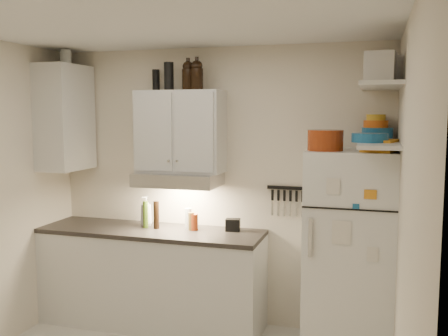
# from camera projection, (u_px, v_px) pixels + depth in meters

# --- Properties ---
(ceiling) EXTENTS (3.20, 3.00, 0.02)m
(ceiling) POSITION_uv_depth(u_px,v_px,m) (145.00, 15.00, 3.15)
(ceiling) COLOR white
(ceiling) RESTS_ON ground
(back_wall) EXTENTS (3.20, 0.02, 2.60)m
(back_wall) POSITION_uv_depth(u_px,v_px,m) (217.00, 187.00, 4.74)
(back_wall) COLOR beige
(back_wall) RESTS_ON ground
(right_wall) EXTENTS (0.02, 3.00, 2.60)m
(right_wall) POSITION_uv_depth(u_px,v_px,m) (407.00, 236.00, 2.84)
(right_wall) COLOR beige
(right_wall) RESTS_ON ground
(base_cabinet) EXTENTS (2.10, 0.60, 0.88)m
(base_cabinet) POSITION_uv_depth(u_px,v_px,m) (152.00, 279.00, 4.69)
(base_cabinet) COLOR silver
(base_cabinet) RESTS_ON floor
(countertop) EXTENTS (2.10, 0.62, 0.04)m
(countertop) POSITION_uv_depth(u_px,v_px,m) (151.00, 231.00, 4.64)
(countertop) COLOR #2B2725
(countertop) RESTS_ON base_cabinet
(upper_cabinet) EXTENTS (0.80, 0.33, 0.75)m
(upper_cabinet) POSITION_uv_depth(u_px,v_px,m) (181.00, 132.00, 4.60)
(upper_cabinet) COLOR silver
(upper_cabinet) RESTS_ON back_wall
(side_cabinet) EXTENTS (0.33, 0.55, 1.00)m
(side_cabinet) POSITION_uv_depth(u_px,v_px,m) (65.00, 118.00, 4.78)
(side_cabinet) COLOR silver
(side_cabinet) RESTS_ON left_wall
(range_hood) EXTENTS (0.76, 0.46, 0.12)m
(range_hood) POSITION_uv_depth(u_px,v_px,m) (178.00, 179.00, 4.58)
(range_hood) COLOR silver
(range_hood) RESTS_ON back_wall
(fridge) EXTENTS (0.70, 0.68, 1.70)m
(fridge) POSITION_uv_depth(u_px,v_px,m) (350.00, 253.00, 4.09)
(fridge) COLOR white
(fridge) RESTS_ON floor
(shelf_hi) EXTENTS (0.30, 0.95, 0.03)m
(shelf_hi) POSITION_uv_depth(u_px,v_px,m) (381.00, 86.00, 3.76)
(shelf_hi) COLOR silver
(shelf_hi) RESTS_ON right_wall
(shelf_lo) EXTENTS (0.30, 0.95, 0.03)m
(shelf_lo) POSITION_uv_depth(u_px,v_px,m) (379.00, 144.00, 3.81)
(shelf_lo) COLOR silver
(shelf_lo) RESTS_ON right_wall
(knife_strip) EXTENTS (0.42, 0.02, 0.03)m
(knife_strip) POSITION_uv_depth(u_px,v_px,m) (290.00, 188.00, 4.51)
(knife_strip) COLOR black
(knife_strip) RESTS_ON back_wall
(dutch_oven) EXTENTS (0.31, 0.31, 0.16)m
(dutch_oven) POSITION_uv_depth(u_px,v_px,m) (325.00, 140.00, 3.93)
(dutch_oven) COLOR maroon
(dutch_oven) RESTS_ON fridge
(book_stack) EXTENTS (0.29, 0.33, 0.09)m
(book_stack) POSITION_uv_depth(u_px,v_px,m) (379.00, 146.00, 3.81)
(book_stack) COLOR orange
(book_stack) RESTS_ON fridge
(spice_jar) EXTENTS (0.06, 0.06, 0.10)m
(spice_jar) POSITION_uv_depth(u_px,v_px,m) (362.00, 144.00, 3.94)
(spice_jar) COLOR silver
(spice_jar) RESTS_ON fridge
(stock_pot) EXTENTS (0.33, 0.33, 0.21)m
(stock_pot) POSITION_uv_depth(u_px,v_px,m) (383.00, 73.00, 4.04)
(stock_pot) COLOR silver
(stock_pot) RESTS_ON shelf_hi
(tin_a) EXTENTS (0.25, 0.23, 0.20)m
(tin_a) POSITION_uv_depth(u_px,v_px,m) (388.00, 70.00, 3.69)
(tin_a) COLOR #AAAAAD
(tin_a) RESTS_ON shelf_hi
(tin_b) EXTENTS (0.23, 0.23, 0.20)m
(tin_b) POSITION_uv_depth(u_px,v_px,m) (380.00, 67.00, 3.45)
(tin_b) COLOR #AAAAAD
(tin_b) RESTS_ON shelf_hi
(bowl_teal) EXTENTS (0.25, 0.25, 0.10)m
(bowl_teal) POSITION_uv_depth(u_px,v_px,m) (377.00, 134.00, 4.10)
(bowl_teal) COLOR #1A5C91
(bowl_teal) RESTS_ON shelf_lo
(bowl_orange) EXTENTS (0.20, 0.20, 0.06)m
(bowl_orange) POSITION_uv_depth(u_px,v_px,m) (376.00, 124.00, 4.14)
(bowl_orange) COLOR #DC5B14
(bowl_orange) RESTS_ON bowl_teal
(bowl_yellow) EXTENTS (0.16, 0.16, 0.05)m
(bowl_yellow) POSITION_uv_depth(u_px,v_px,m) (376.00, 117.00, 4.13)
(bowl_yellow) COLOR gold
(bowl_yellow) RESTS_ON bowl_orange
(plates) EXTENTS (0.36, 0.36, 0.07)m
(plates) POSITION_uv_depth(u_px,v_px,m) (370.00, 138.00, 3.77)
(plates) COLOR #1A5C91
(plates) RESTS_ON shelf_lo
(growler_a) EXTENTS (0.11, 0.11, 0.27)m
(growler_a) POSITION_uv_depth(u_px,v_px,m) (188.00, 75.00, 4.48)
(growler_a) COLOR black
(growler_a) RESTS_ON upper_cabinet
(growler_b) EXTENTS (0.14, 0.14, 0.27)m
(growler_b) POSITION_uv_depth(u_px,v_px,m) (197.00, 75.00, 4.43)
(growler_b) COLOR black
(growler_b) RESTS_ON upper_cabinet
(thermos_a) EXTENTS (0.10, 0.10, 0.25)m
(thermos_a) POSITION_uv_depth(u_px,v_px,m) (169.00, 76.00, 4.53)
(thermos_a) COLOR black
(thermos_a) RESTS_ON upper_cabinet
(thermos_b) EXTENTS (0.08, 0.08, 0.20)m
(thermos_b) POSITION_uv_depth(u_px,v_px,m) (156.00, 80.00, 4.69)
(thermos_b) COLOR black
(thermos_b) RESTS_ON upper_cabinet
(side_jar) EXTENTS (0.11, 0.11, 0.14)m
(side_jar) POSITION_uv_depth(u_px,v_px,m) (66.00, 57.00, 4.72)
(side_jar) COLOR silver
(side_jar) RESTS_ON side_cabinet
(soap_bottle) EXTENTS (0.16, 0.16, 0.32)m
(soap_bottle) POSITION_uv_depth(u_px,v_px,m) (146.00, 209.00, 4.77)
(soap_bottle) COLOR silver
(soap_bottle) RESTS_ON countertop
(pepper_mill) EXTENTS (0.06, 0.06, 0.17)m
(pepper_mill) POSITION_uv_depth(u_px,v_px,m) (191.00, 221.00, 4.58)
(pepper_mill) COLOR brown
(pepper_mill) RESTS_ON countertop
(oil_bottle) EXTENTS (0.05, 0.05, 0.25)m
(oil_bottle) POSITION_uv_depth(u_px,v_px,m) (146.00, 214.00, 4.68)
(oil_bottle) COLOR #4E731C
(oil_bottle) RESTS_ON countertop
(vinegar_bottle) EXTENTS (0.06, 0.06, 0.26)m
(vinegar_bottle) POSITION_uv_depth(u_px,v_px,m) (156.00, 215.00, 4.65)
(vinegar_bottle) COLOR black
(vinegar_bottle) RESTS_ON countertop
(clear_bottle) EXTENTS (0.07, 0.07, 0.19)m
(clear_bottle) POSITION_uv_depth(u_px,v_px,m) (188.00, 218.00, 4.65)
(clear_bottle) COLOR silver
(clear_bottle) RESTS_ON countertop
(red_jar) EXTENTS (0.08, 0.08, 0.15)m
(red_jar) POSITION_uv_depth(u_px,v_px,m) (194.00, 222.00, 4.59)
(red_jar) COLOR maroon
(red_jar) RESTS_ON countertop
(caddy) EXTENTS (0.14, 0.11, 0.11)m
(caddy) POSITION_uv_depth(u_px,v_px,m) (233.00, 225.00, 4.56)
(caddy) COLOR black
(caddy) RESTS_ON countertop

